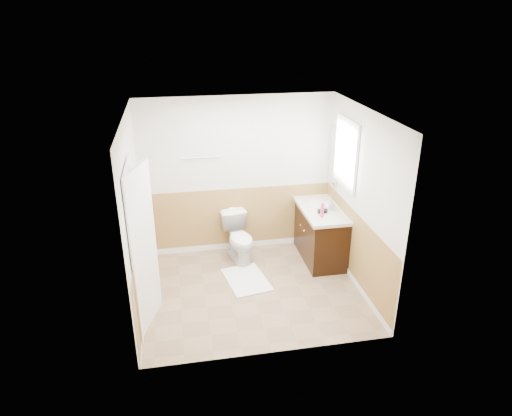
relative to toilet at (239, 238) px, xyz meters
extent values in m
plane|color=#8C7051|center=(0.04, -0.91, -0.37)|extent=(3.00, 3.00, 0.00)
plane|color=white|center=(0.04, -0.91, 2.13)|extent=(3.00, 3.00, 0.00)
plane|color=silver|center=(0.04, 0.39, 0.88)|extent=(3.00, 0.00, 3.00)
plane|color=silver|center=(0.04, -2.21, 0.88)|extent=(3.00, 0.00, 3.00)
plane|color=silver|center=(-1.46, -0.91, 0.88)|extent=(0.00, 3.00, 3.00)
plane|color=silver|center=(1.54, -0.91, 0.88)|extent=(0.00, 3.00, 3.00)
plane|color=#AC8544|center=(0.04, 0.38, 0.13)|extent=(3.00, 0.00, 3.00)
plane|color=#AC8544|center=(0.04, -2.20, 0.13)|extent=(3.00, 0.00, 3.00)
plane|color=#AC8544|center=(-1.45, -0.91, 0.13)|extent=(0.00, 2.60, 2.60)
plane|color=#AC8544|center=(1.53, -0.91, 0.13)|extent=(0.00, 2.60, 2.60)
imported|color=white|center=(0.00, 0.00, 0.00)|extent=(0.53, 0.78, 0.73)
cube|color=white|center=(0.00, -0.64, -0.36)|extent=(0.68, 0.88, 0.02)
cube|color=black|center=(1.25, -0.19, 0.03)|extent=(0.55, 1.10, 0.80)
sphere|color=silver|center=(0.95, -0.29, 0.18)|extent=(0.03, 0.03, 0.03)
sphere|color=silver|center=(0.95, -0.09, 0.18)|extent=(0.03, 0.03, 0.03)
cube|color=silver|center=(1.24, -0.19, 0.46)|extent=(0.60, 1.15, 0.05)
cylinder|color=silver|center=(1.25, -0.04, 0.49)|extent=(0.36, 0.36, 0.02)
cylinder|color=silver|center=(1.43, -0.04, 0.55)|extent=(0.02, 0.02, 0.14)
cylinder|color=#C03162|center=(1.15, -0.48, 0.59)|extent=(0.05, 0.05, 0.22)
imported|color=#9BA6AF|center=(1.37, -0.26, 0.57)|extent=(0.09, 0.09, 0.17)
cylinder|color=black|center=(1.20, -0.35, 0.52)|extent=(0.14, 0.07, 0.07)
cylinder|color=black|center=(1.17, -0.30, 0.49)|extent=(0.03, 0.03, 0.07)
cube|color=silver|center=(1.52, 0.19, 1.18)|extent=(0.02, 0.35, 0.90)
cube|color=white|center=(1.51, -0.32, 1.38)|extent=(0.04, 0.80, 1.00)
cube|color=white|center=(1.53, -0.32, 1.38)|extent=(0.01, 0.70, 0.90)
cube|color=white|center=(-1.36, -1.36, 0.65)|extent=(0.29, 0.78, 2.04)
cube|color=white|center=(-1.44, -1.36, 0.66)|extent=(0.02, 0.92, 2.10)
sphere|color=silver|center=(-1.30, -1.03, 0.58)|extent=(0.06, 0.06, 0.06)
cylinder|color=silver|center=(-0.51, 0.34, 1.23)|extent=(0.62, 0.02, 0.02)
cylinder|color=silver|center=(-0.06, 0.32, 0.33)|extent=(0.14, 0.02, 0.02)
cylinder|color=white|center=(-0.06, 0.32, 0.33)|extent=(0.10, 0.11, 0.11)
cube|color=white|center=(-0.06, 0.32, 0.22)|extent=(0.10, 0.01, 0.16)
camera|label=1|loc=(-0.90, -6.30, 3.28)|focal=32.22mm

